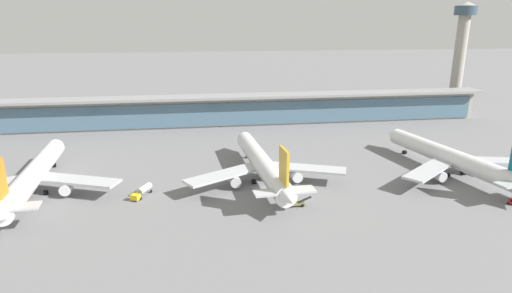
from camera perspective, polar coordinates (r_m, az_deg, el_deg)
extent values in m
plane|color=slate|center=(132.33, 1.08, -5.55)|extent=(1200.00, 1200.00, 0.00)
cylinder|color=white|center=(143.58, -27.90, -3.33)|extent=(10.07, 57.55, 6.04)
cone|color=white|center=(172.30, -25.35, 0.13)|extent=(6.29, 5.84, 5.92)
cube|color=black|center=(168.78, -25.64, 0.15)|extent=(4.69, 2.81, 0.73)
cube|color=#B7BABF|center=(136.00, -23.11, -4.22)|extent=(26.63, 15.91, 0.73)
cylinder|color=silver|center=(136.81, -24.34, -5.19)|extent=(3.63, 4.60, 3.33)
cube|color=#B7BABF|center=(119.61, -31.13, -7.17)|extent=(16.94, 5.75, 0.52)
cylinder|color=black|center=(143.37, -29.23, -5.69)|extent=(1.35, 1.54, 1.46)
cylinder|color=black|center=(141.51, -26.64, -5.59)|extent=(1.35, 1.54, 1.46)
cylinder|color=black|center=(166.10, -25.72, -2.30)|extent=(1.35, 1.54, 1.46)
cylinder|color=white|center=(136.82, 0.76, -2.23)|extent=(10.23, 57.55, 6.04)
cone|color=white|center=(165.82, -1.72, 1.18)|extent=(6.30, 5.85, 5.92)
cone|color=white|center=(108.96, 4.53, -7.06)|extent=(5.91, 7.02, 5.43)
cube|color=black|center=(162.27, -1.49, 1.22)|extent=(4.70, 2.82, 0.73)
cube|color=#B7BABF|center=(130.02, -4.30, -3.80)|extent=(25.85, 18.86, 0.73)
cube|color=#B7BABF|center=(135.90, 6.63, -2.95)|extent=(26.64, 15.85, 0.73)
cylinder|color=silver|center=(130.65, -2.89, -4.65)|extent=(3.64, 4.61, 3.33)
cylinder|color=silver|center=(135.12, 5.43, -3.97)|extent=(3.64, 4.61, 3.33)
cube|color=gold|center=(111.01, 3.82, -2.64)|extent=(1.26, 7.32, 9.37)
cube|color=#B7BABF|center=(112.52, 3.90, -6.08)|extent=(16.95, 5.79, 0.52)
cylinder|color=black|center=(134.99, -0.32, -4.76)|extent=(1.35, 1.55, 1.46)
cylinder|color=black|center=(136.47, 2.42, -4.53)|extent=(1.35, 1.55, 1.46)
cylinder|color=black|center=(159.62, -1.14, -1.31)|extent=(1.35, 1.55, 1.46)
cylinder|color=white|center=(156.85, 24.85, -1.33)|extent=(17.08, 57.34, 6.04)
cone|color=white|center=(179.16, 18.04, 1.53)|extent=(6.86, 6.48, 5.92)
cube|color=black|center=(176.28, 18.75, 1.58)|extent=(4.93, 3.33, 0.73)
cube|color=#B7BABF|center=(144.88, 22.52, -2.90)|extent=(24.76, 21.05, 0.73)
cube|color=#B7BABF|center=(163.06, 29.37, -1.69)|extent=(26.87, 13.08, 0.73)
cylinder|color=silver|center=(147.18, 23.49, -3.58)|extent=(4.12, 4.94, 3.33)
cylinder|color=silver|center=(160.99, 28.68, -2.59)|extent=(4.12, 4.94, 3.33)
cylinder|color=black|center=(154.01, 24.53, -3.57)|extent=(1.51, 1.67, 1.46)
cylinder|color=black|center=(158.59, 26.27, -3.23)|extent=(1.51, 1.67, 1.46)
cylinder|color=black|center=(174.40, 19.50, -0.72)|extent=(1.51, 1.67, 1.46)
cube|color=black|center=(139.45, 31.28, -6.12)|extent=(3.78, 2.95, 1.72)
cylinder|color=black|center=(140.80, 30.97, -6.47)|extent=(0.90, 0.73, 0.90)
cylinder|color=black|center=(143.85, 31.38, -6.07)|extent=(0.90, 0.73, 0.90)
cube|color=olive|center=(119.70, 5.43, -7.74)|extent=(4.82, 1.85, 0.60)
cube|color=black|center=(119.81, 6.59, -7.18)|extent=(3.96, 0.94, 1.72)
cylinder|color=black|center=(120.93, 6.12, -7.65)|extent=(0.90, 0.29, 0.90)
cylinder|color=black|center=(119.47, 6.31, -7.97)|extent=(0.90, 0.29, 0.90)
cylinder|color=black|center=(120.21, 4.55, -7.76)|extent=(0.90, 0.29, 0.90)
cylinder|color=black|center=(118.74, 4.72, -8.09)|extent=(0.90, 0.29, 0.90)
cube|color=yellow|center=(127.30, -16.05, -6.59)|extent=(3.03, 2.85, 1.50)
cylinder|color=silver|center=(130.71, -14.92, -5.54)|extent=(4.35, 5.95, 2.10)
cylinder|color=black|center=(127.73, -15.37, -6.82)|extent=(0.65, 0.93, 0.90)
cylinder|color=black|center=(128.89, -16.20, -6.67)|extent=(0.65, 0.93, 0.90)
cylinder|color=black|center=(132.12, -14.04, -5.91)|extent=(0.65, 0.93, 0.90)
cylinder|color=black|center=(133.24, -14.86, -5.77)|extent=(0.65, 0.93, 0.90)
cube|color=#9E998E|center=(209.91, -2.67, 4.85)|extent=(250.88, 8.00, 14.00)
cube|color=slate|center=(205.87, -2.55, 4.41)|extent=(245.86, 0.50, 11.20)
cube|color=gray|center=(206.51, -2.64, 6.80)|extent=(255.90, 12.80, 1.20)
cylinder|color=#9E998E|center=(270.37, 25.76, 10.07)|extent=(6.40, 6.40, 52.85)
cylinder|color=#384C5B|center=(269.37, 26.57, 16.17)|extent=(12.00, 12.00, 5.00)
cone|color=#9E998E|center=(269.47, 26.67, 16.95)|extent=(10.20, 10.20, 2.40)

